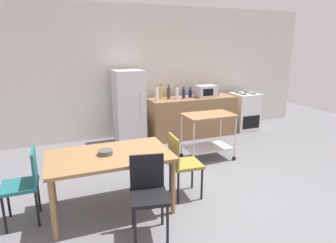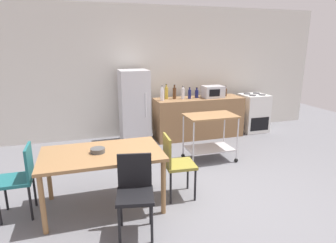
{
  "view_description": "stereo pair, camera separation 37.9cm",
  "coord_description": "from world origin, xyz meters",
  "px_view_note": "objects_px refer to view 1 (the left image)",
  "views": [
    {
      "loc": [
        -2.01,
        -3.17,
        2.06
      ],
      "look_at": [
        -0.26,
        1.2,
        0.8
      ],
      "focal_mm": 30.84,
      "sensor_mm": 36.0,
      "label": 1
    },
    {
      "loc": [
        -1.65,
        -3.29,
        2.06
      ],
      "look_at": [
        -0.26,
        1.2,
        0.8
      ],
      "focal_mm": 30.84,
      "sensor_mm": 36.0,
      "label": 2
    }
  ],
  "objects_px": {
    "dining_table": "(110,160)",
    "refrigerator": "(129,107)",
    "fruit_bowl": "(105,152)",
    "chair_teal": "(25,181)",
    "bottle_sesame_oil": "(184,94)",
    "bottle_sparkling_water": "(177,93)",
    "bottle_vinegar": "(218,91)",
    "kitchen_cart": "(208,129)",
    "bottle_olive_oil": "(157,94)",
    "bottle_hot_sauce": "(190,93)",
    "bottle_soy_sauce": "(161,93)",
    "bottle_wine": "(169,93)",
    "stove_oven": "(244,111)",
    "microwave": "(206,91)",
    "chair_black": "(148,190)",
    "chair_olive": "(181,161)"
  },
  "relations": [
    {
      "from": "bottle_wine",
      "to": "bottle_vinegar",
      "type": "xyz_separation_m",
      "value": [
        1.24,
        -0.01,
        -0.04
      ]
    },
    {
      "from": "chair_teal",
      "to": "bottle_sesame_oil",
      "type": "height_order",
      "value": "bottle_sesame_oil"
    },
    {
      "from": "chair_olive",
      "to": "bottle_olive_oil",
      "type": "xyz_separation_m",
      "value": [
        0.51,
        2.4,
        0.51
      ]
    },
    {
      "from": "kitchen_cart",
      "to": "bottle_hot_sauce",
      "type": "xyz_separation_m",
      "value": [
        0.32,
        1.41,
        0.42
      ]
    },
    {
      "from": "stove_oven",
      "to": "bottle_olive_oil",
      "type": "bearing_deg",
      "value": -178.3
    },
    {
      "from": "chair_black",
      "to": "bottle_olive_oil",
      "type": "xyz_separation_m",
      "value": [
        1.18,
        2.99,
        0.51
      ]
    },
    {
      "from": "dining_table",
      "to": "stove_oven",
      "type": "bearing_deg",
      "value": 32.62
    },
    {
      "from": "bottle_olive_oil",
      "to": "dining_table",
      "type": "bearing_deg",
      "value": -121.96
    },
    {
      "from": "stove_oven",
      "to": "dining_table",
      "type": "bearing_deg",
      "value": -147.38
    },
    {
      "from": "dining_table",
      "to": "refrigerator",
      "type": "distance_m",
      "value": 2.66
    },
    {
      "from": "fruit_bowl",
      "to": "microwave",
      "type": "bearing_deg",
      "value": 41.21
    },
    {
      "from": "dining_table",
      "to": "fruit_bowl",
      "type": "bearing_deg",
      "value": 176.45
    },
    {
      "from": "dining_table",
      "to": "bottle_sesame_oil",
      "type": "relative_size",
      "value": 5.86
    },
    {
      "from": "bottle_olive_oil",
      "to": "bottle_soy_sauce",
      "type": "distance_m",
      "value": 0.2
    },
    {
      "from": "refrigerator",
      "to": "microwave",
      "type": "height_order",
      "value": "refrigerator"
    },
    {
      "from": "stove_oven",
      "to": "microwave",
      "type": "height_order",
      "value": "microwave"
    },
    {
      "from": "bottle_hot_sauce",
      "to": "dining_table",
      "type": "bearing_deg",
      "value": -133.26
    },
    {
      "from": "bottle_hot_sauce",
      "to": "fruit_bowl",
      "type": "distance_m",
      "value": 3.39
    },
    {
      "from": "kitchen_cart",
      "to": "bottle_vinegar",
      "type": "xyz_separation_m",
      "value": [
        1.03,
        1.41,
        0.42
      ]
    },
    {
      "from": "microwave",
      "to": "bottle_vinegar",
      "type": "relative_size",
      "value": 1.95
    },
    {
      "from": "bottle_olive_oil",
      "to": "bottle_hot_sauce",
      "type": "height_order",
      "value": "bottle_olive_oil"
    },
    {
      "from": "bottle_olive_oil",
      "to": "bottle_hot_sauce",
      "type": "bearing_deg",
      "value": 6.02
    },
    {
      "from": "bottle_hot_sauce",
      "to": "bottle_vinegar",
      "type": "bearing_deg",
      "value": 0.27
    },
    {
      "from": "bottle_sparkling_water",
      "to": "microwave",
      "type": "distance_m",
      "value": 0.71
    },
    {
      "from": "bottle_sesame_oil",
      "to": "microwave",
      "type": "height_order",
      "value": "microwave"
    },
    {
      "from": "bottle_vinegar",
      "to": "bottle_soy_sauce",
      "type": "bearing_deg",
      "value": 177.83
    },
    {
      "from": "chair_teal",
      "to": "bottle_olive_oil",
      "type": "distance_m",
      "value": 3.36
    },
    {
      "from": "chair_teal",
      "to": "bottle_sparkling_water",
      "type": "xyz_separation_m",
      "value": [
        2.93,
        2.31,
        0.5
      ]
    },
    {
      "from": "chair_black",
      "to": "bottle_sesame_oil",
      "type": "xyz_separation_m",
      "value": [
        1.81,
        3.03,
        0.49
      ]
    },
    {
      "from": "microwave",
      "to": "fruit_bowl",
      "type": "relative_size",
      "value": 2.55
    },
    {
      "from": "dining_table",
      "to": "bottle_vinegar",
      "type": "height_order",
      "value": "bottle_vinegar"
    },
    {
      "from": "dining_table",
      "to": "bottle_soy_sauce",
      "type": "bearing_deg",
      "value": 57.28
    },
    {
      "from": "stove_oven",
      "to": "microwave",
      "type": "bearing_deg",
      "value": -177.69
    },
    {
      "from": "refrigerator",
      "to": "bottle_vinegar",
      "type": "relative_size",
      "value": 6.56
    },
    {
      "from": "dining_table",
      "to": "kitchen_cart",
      "type": "distance_m",
      "value": 2.24
    },
    {
      "from": "fruit_bowl",
      "to": "refrigerator",
      "type": "bearing_deg",
      "value": 69.47
    },
    {
      "from": "stove_oven",
      "to": "refrigerator",
      "type": "relative_size",
      "value": 0.59
    },
    {
      "from": "bottle_soy_sauce",
      "to": "kitchen_cart",
      "type": "bearing_deg",
      "value": -75.54
    },
    {
      "from": "chair_black",
      "to": "stove_oven",
      "type": "xyz_separation_m",
      "value": [
        3.5,
        3.06,
        -0.07
      ]
    },
    {
      "from": "bottle_wine",
      "to": "stove_oven",
      "type": "bearing_deg",
      "value": -0.94
    },
    {
      "from": "bottle_olive_oil",
      "to": "stove_oven",
      "type": "bearing_deg",
      "value": 1.7
    },
    {
      "from": "bottle_wine",
      "to": "kitchen_cart",
      "type": "bearing_deg",
      "value": -81.8
    },
    {
      "from": "chair_teal",
      "to": "stove_oven",
      "type": "xyz_separation_m",
      "value": [
        4.76,
        2.32,
        -0.07
      ]
    },
    {
      "from": "chair_black",
      "to": "stove_oven",
      "type": "bearing_deg",
      "value": 52.44
    },
    {
      "from": "chair_olive",
      "to": "chair_teal",
      "type": "bearing_deg",
      "value": 89.85
    },
    {
      "from": "dining_table",
      "to": "refrigerator",
      "type": "height_order",
      "value": "refrigerator"
    },
    {
      "from": "bottle_hot_sauce",
      "to": "bottle_sparkling_water",
      "type": "bearing_deg",
      "value": -173.9
    },
    {
      "from": "kitchen_cart",
      "to": "bottle_sparkling_water",
      "type": "bearing_deg",
      "value": 91.16
    },
    {
      "from": "dining_table",
      "to": "bottle_wine",
      "type": "relative_size",
      "value": 4.81
    },
    {
      "from": "refrigerator",
      "to": "bottle_vinegar",
      "type": "xyz_separation_m",
      "value": [
        2.13,
        -0.06,
        0.22
      ]
    }
  ]
}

